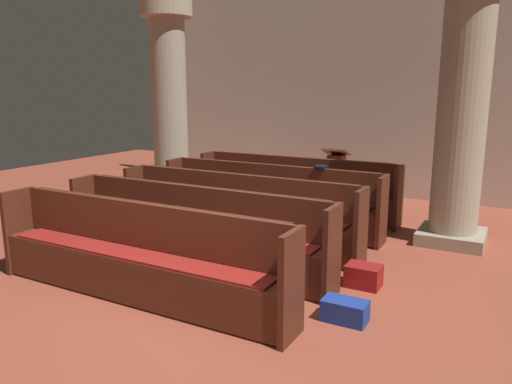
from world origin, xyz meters
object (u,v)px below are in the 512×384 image
at_px(pew_row_3, 193,227).
at_px(kneeler_box_red, 363,276).
at_px(pew_row_1, 269,196).
at_px(pillar_far_side, 169,100).
at_px(hymn_book, 321,167).
at_px(lectern, 336,181).
at_px(kneeler_box_blue, 345,311).
at_px(pew_row_0, 295,185).
at_px(pew_row_4, 135,251).
at_px(pillar_aisle_side, 463,105).
at_px(pew_row_2, 235,209).

distance_m(pew_row_3, kneeler_box_red, 2.07).
relative_size(pew_row_1, pillar_far_side, 0.96).
xyz_separation_m(pillar_far_side, hymn_book, (3.36, -0.68, -0.93)).
height_order(pew_row_1, pew_row_3, same).
height_order(lectern, kneeler_box_blue, lectern).
distance_m(pew_row_0, hymn_book, 1.23).
distance_m(pew_row_4, pillar_aisle_side, 4.68).
bearing_deg(pew_row_0, pew_row_2, -90.00).
xyz_separation_m(pillar_aisle_side, kneeler_box_blue, (-0.55, -3.06, -1.84)).
bearing_deg(pew_row_1, kneeler_box_blue, -49.68).
relative_size(pew_row_1, lectern, 3.34).
bearing_deg(kneeler_box_red, pillar_aisle_side, 73.47).
bearing_deg(pew_row_2, pew_row_4, -90.00).
bearing_deg(kneeler_box_red, pew_row_3, -167.21).
height_order(pew_row_3, pillar_aisle_side, pillar_aisle_side).
bearing_deg(pew_row_2, pew_row_3, -90.00).
distance_m(pew_row_0, pillar_far_side, 2.94).
xyz_separation_m(pew_row_4, pillar_aisle_side, (2.62, 3.61, 1.42)).
height_order(pew_row_0, pew_row_2, same).
xyz_separation_m(pew_row_2, lectern, (0.37, 3.03, -0.07)).
relative_size(pew_row_0, lectern, 3.34).
bearing_deg(pew_row_1, pillar_far_side, 161.29).
xyz_separation_m(pew_row_2, pew_row_4, (0.00, -1.99, 0.00)).
xyz_separation_m(pillar_aisle_side, hymn_book, (-1.84, -0.43, -0.93)).
distance_m(pew_row_0, lectern, 1.10).
height_order(pew_row_1, pew_row_2, same).
relative_size(pew_row_3, kneeler_box_red, 9.59).
bearing_deg(lectern, pew_row_1, -100.42).
bearing_deg(pew_row_3, pillar_far_side, 131.92).
bearing_deg(kneeler_box_blue, pew_row_4, -165.12).
distance_m(pew_row_3, lectern, 4.04).
distance_m(pew_row_1, lectern, 2.07).
height_order(pew_row_2, pew_row_4, same).
distance_m(pillar_far_side, hymn_book, 3.55).
distance_m(pillar_far_side, lectern, 3.50).
bearing_deg(kneeler_box_red, pew_row_1, 142.09).
bearing_deg(pew_row_0, pillar_aisle_side, -8.30).
bearing_deg(kneeler_box_red, pillar_far_side, 152.07).
xyz_separation_m(pew_row_4, pillar_far_side, (-2.57, 3.86, 1.42)).
height_order(pew_row_3, hymn_book, hymn_book).
distance_m(lectern, hymn_book, 1.97).
xyz_separation_m(pew_row_0, lectern, (0.37, 1.03, -0.07)).
xyz_separation_m(pillar_aisle_side, pillar_far_side, (-5.20, 0.26, 0.00)).
relative_size(pew_row_1, hymn_book, 17.31).
bearing_deg(hymn_book, lectern, 102.53).
bearing_deg(lectern, kneeler_box_red, -65.76).
bearing_deg(pew_row_2, kneeler_box_blue, -34.88).
distance_m(pew_row_1, pillar_far_side, 3.07).
bearing_deg(pillar_aisle_side, pillar_far_side, 177.17).
distance_m(pew_row_3, pew_row_4, 1.00).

